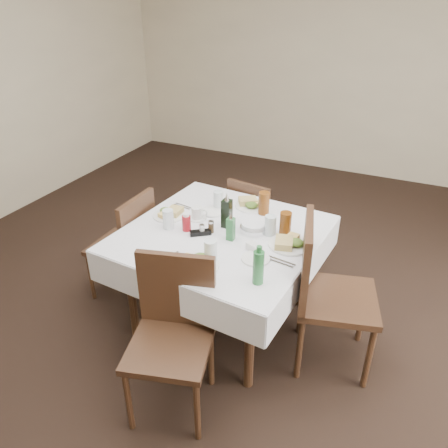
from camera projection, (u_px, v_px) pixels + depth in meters
name	position (u px, v px, depth m)	size (l,w,h in m)	color
ground_plane	(232.00, 331.00, 3.21)	(7.00, 7.00, 0.00)	black
room_shell	(235.00, 93.00, 2.38)	(6.04, 7.04, 2.80)	#BCAD91
dining_table	(222.00, 242.00, 3.00)	(1.37, 1.37, 0.76)	#331D0F
chair_north	(253.00, 219.00, 3.73)	(0.46, 0.46, 0.83)	#331D0F
chair_south	(173.00, 325.00, 2.47)	(0.55, 0.55, 0.95)	#331D0F
chair_east	(323.00, 286.00, 2.72)	(0.59, 0.59, 1.02)	#331D0F
chair_west	(129.00, 241.00, 3.34)	(0.42, 0.42, 0.89)	#331D0F
meal_north	(251.00, 204.00, 3.28)	(0.26, 0.26, 0.06)	white
meal_south	(198.00, 263.00, 2.58)	(0.27, 0.27, 0.06)	white
meal_east	(289.00, 243.00, 2.78)	(0.27, 0.27, 0.06)	white
meal_west	(170.00, 213.00, 3.15)	(0.24, 0.24, 0.05)	white
side_plate_a	(212.00, 212.00, 3.20)	(0.18, 0.18, 0.01)	white
side_plate_b	(256.00, 259.00, 2.66)	(0.17, 0.17, 0.01)	white
water_n	(218.00, 200.00, 3.24)	(0.07, 0.07, 0.14)	silver
water_s	(211.00, 251.00, 2.61)	(0.08, 0.08, 0.14)	silver
water_e	(270.00, 225.00, 2.89)	(0.08, 0.08, 0.14)	silver
water_w	(168.00, 219.00, 2.97)	(0.07, 0.07, 0.14)	silver
iced_tea_a	(264.00, 203.00, 3.15)	(0.08, 0.08, 0.17)	#67350F
iced_tea_b	(285.00, 224.00, 2.89)	(0.08, 0.08, 0.16)	#67350F
bread_basket	(254.00, 227.00, 2.95)	(0.19, 0.19, 0.06)	silver
oil_cruet_dark	(227.00, 212.00, 2.97)	(0.06, 0.06, 0.26)	black
oil_cruet_green	(231.00, 228.00, 2.83)	(0.05, 0.05, 0.20)	#2B6E38
ketchup_bottle	(186.00, 222.00, 2.95)	(0.06, 0.06, 0.13)	#A6131C
salt_shaker	(202.00, 230.00, 2.91)	(0.03, 0.03, 0.07)	white
pepper_shaker	(211.00, 227.00, 2.93)	(0.04, 0.04, 0.09)	#3C2B18
coffee_mug	(197.00, 214.00, 3.10)	(0.14, 0.13, 0.09)	white
sunglasses	(200.00, 233.00, 2.92)	(0.14, 0.12, 0.03)	black
green_bottle	(258.00, 267.00, 2.40)	(0.06, 0.06, 0.24)	#2B6E38
sugar_caddy	(254.00, 247.00, 2.74)	(0.11, 0.09, 0.05)	white
cutlery_n	(265.00, 209.00, 3.25)	(0.09, 0.20, 0.01)	silver
cutlery_s	(169.00, 258.00, 2.67)	(0.11, 0.17, 0.01)	silver
cutlery_e	(280.00, 262.00, 2.63)	(0.19, 0.07, 0.01)	silver
cutlery_w	(183.00, 206.00, 3.29)	(0.16, 0.06, 0.01)	silver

